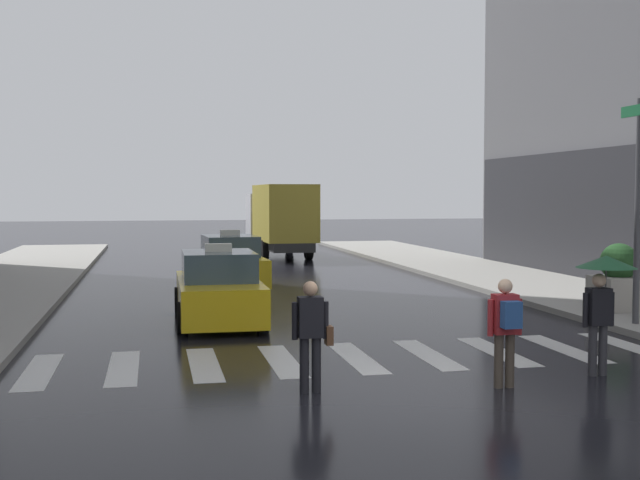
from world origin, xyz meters
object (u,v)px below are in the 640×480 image
Objects in this scene: taxi_second at (230,264)px; pedestrian_with_umbrella at (603,282)px; pedestrian_with_handbag at (311,330)px; pedestrian_with_backpack at (506,324)px; taxi_lead at (218,290)px; box_truck at (280,218)px; planter_near_corner at (619,280)px.

pedestrian_with_umbrella reaches higher than taxi_second.
pedestrian_with_umbrella reaches higher than pedestrian_with_handbag.
taxi_second is 2.80× the size of pedestrian_with_backpack.
taxi_lead is 8.77m from pedestrian_with_umbrella.
box_truck reaches higher than pedestrian_with_backpack.
pedestrian_with_umbrella reaches higher than pedestrian_with_backpack.
taxi_lead is at bearing 96.75° from pedestrian_with_handbag.
taxi_lead is 2.35× the size of pedestrian_with_umbrella.
pedestrian_with_handbag is at bearing -83.25° from taxi_lead.
box_truck is 25.21m from pedestrian_with_handbag.
taxi_second is 13.78m from pedestrian_with_handbag.
taxi_second is 11.73m from box_truck.
pedestrian_with_backpack is 8.38m from planter_near_corner.
box_truck is 3.91× the size of pedestrian_with_umbrella.
taxi_lead reaches higher than pedestrian_with_backpack.
pedestrian_with_umbrella is (1.28, -24.82, -0.34)m from box_truck.
taxi_lead is 9.55m from planter_near_corner.
taxi_lead is at bearing -97.56° from taxi_second.
pedestrian_with_umbrella is (5.62, -6.69, 0.79)m from taxi_lead.
pedestrian_with_umbrella is 6.85m from planter_near_corner.
box_truck is 4.74× the size of planter_near_corner.
taxi_lead is 0.60× the size of box_truck.
pedestrian_with_backpack is 2.93m from pedestrian_with_handbag.
pedestrian_with_backpack is at bearing -133.47° from planter_near_corner.
taxi_lead is 6.86m from pedestrian_with_handbag.
pedestrian_with_handbag is 1.03× the size of planter_near_corner.
taxi_second is at bearing 136.79° from planter_near_corner.
box_truck reaches higher than pedestrian_with_handbag.
pedestrian_with_handbag is at bearing -98.05° from box_truck.
planter_near_corner is (3.87, 5.61, -0.64)m from pedestrian_with_umbrella.
box_truck is at bearing 76.55° from taxi_lead.
pedestrian_with_handbag is at bearing -146.53° from planter_near_corner.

